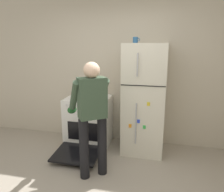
% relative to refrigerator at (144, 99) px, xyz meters
% --- Properties ---
extents(kitchen_wall_back, '(6.00, 0.10, 2.70)m').
position_rel_refrigerator_xyz_m(kitchen_wall_back, '(-0.42, 0.38, 0.44)').
color(kitchen_wall_back, beige).
rests_on(kitchen_wall_back, ground).
extents(refrigerator, '(0.68, 0.72, 1.83)m').
position_rel_refrigerator_xyz_m(refrigerator, '(0.00, 0.00, 0.00)').
color(refrigerator, silver).
rests_on(refrigerator, ground).
extents(stove_range, '(0.76, 1.21, 0.89)m').
position_rel_refrigerator_xyz_m(stove_range, '(-0.99, -0.02, -0.48)').
color(stove_range, white).
rests_on(stove_range, ground).
extents(person_cook, '(0.64, 0.66, 1.60)m').
position_rel_refrigerator_xyz_m(person_cook, '(-0.61, -0.92, 0.04)').
color(person_cook, black).
rests_on(person_cook, ground).
extents(red_pot, '(0.37, 0.27, 0.10)m').
position_rel_refrigerator_xyz_m(red_pot, '(-0.83, -0.05, 0.03)').
color(red_pot, orange).
rests_on(red_pot, stove_range).
extents(coffee_mug, '(0.11, 0.08, 0.10)m').
position_rel_refrigerator_xyz_m(coffee_mug, '(-0.18, 0.05, 0.96)').
color(coffee_mug, '#2D6093').
rests_on(coffee_mug, refrigerator).
extents(pepper_mill, '(0.05, 0.05, 0.17)m').
position_rel_refrigerator_xyz_m(pepper_mill, '(-1.29, 0.20, 0.06)').
color(pepper_mill, brown).
rests_on(pepper_mill, stove_range).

